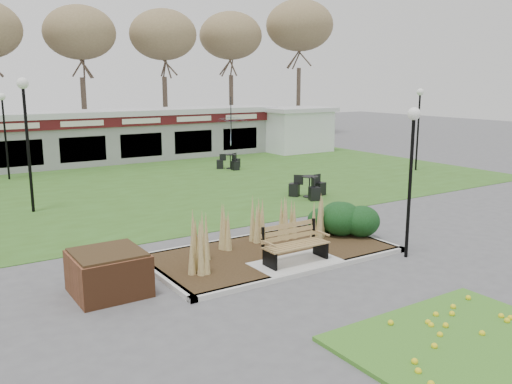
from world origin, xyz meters
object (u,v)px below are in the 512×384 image
service_hut (296,129)px  bistro_set_d (230,164)px  brick_planter (108,272)px  food_pavilion (75,138)px  patio_umbrella (231,131)px  lamp_post_far_left (4,117)px  park_bench (294,243)px  lamp_post_near_right (412,150)px  lamp_post_mid_right (25,115)px  lamp_post_far_right (419,111)px  bistro_set_c (309,190)px

service_hut → bistro_set_d: 8.29m
brick_planter → food_pavilion: food_pavilion is taller
bistro_set_d → patio_umbrella: bearing=59.0°
food_pavilion → lamp_post_far_left: (-3.88, -2.96, 1.42)m
bistro_set_d → brick_planter: bearing=-129.3°
park_bench → lamp_post_near_right: (2.87, -1.05, 2.23)m
lamp_post_mid_right → lamp_post_far_left: lamp_post_mid_right is taller
lamp_post_mid_right → lamp_post_far_right: lamp_post_mid_right is taller
park_bench → bistro_set_c: bearing=48.7°
lamp_post_mid_right → lamp_post_far_left: 7.34m
lamp_post_near_right → lamp_post_far_left: size_ratio=0.97×
brick_planter → lamp_post_near_right: 7.85m
lamp_post_near_right → patio_umbrella: bearing=72.9°
park_bench → lamp_post_far_left: bearing=103.1°
lamp_post_near_right → food_pavilion: bearing=97.9°
park_bench → bistro_set_c: size_ratio=1.10×
park_bench → food_pavilion: size_ratio=0.07×
park_bench → patio_umbrella: patio_umbrella is taller
brick_planter → lamp_post_far_right: lamp_post_far_right is taller
lamp_post_far_right → lamp_post_far_left: lamp_post_far_right is taller
food_pavilion → lamp_post_far_right: (14.00, -11.47, 1.53)m
lamp_post_near_right → service_hut: bearing=60.5°
food_pavilion → bistro_set_d: (6.30, -5.89, -1.21)m
service_hut → bistro_set_d: service_hut is taller
lamp_post_mid_right → bistro_set_c: (9.60, -3.36, -3.06)m
lamp_post_mid_right → patio_umbrella: lamp_post_mid_right is taller
park_bench → service_hut: bearing=52.7°
park_bench → bistro_set_c: park_bench is taller
brick_planter → bistro_set_c: 11.10m
food_pavilion → lamp_post_far_right: lamp_post_far_right is taller
food_pavilion → lamp_post_near_right: 21.00m
lamp_post_near_right → lamp_post_far_right: lamp_post_far_right is taller
lamp_post_near_right → brick_planter: bearing=166.1°
lamp_post_mid_right → lamp_post_far_right: (18.26, -1.19, -0.35)m
lamp_post_mid_right → bistro_set_d: bearing=22.6°
park_bench → lamp_post_far_left: (-3.88, 16.75, 2.30)m
brick_planter → lamp_post_far_left: (0.52, 16.00, 2.41)m
brick_planter → lamp_post_mid_right: (0.14, 8.69, 2.89)m
patio_umbrella → bistro_set_c: bearing=-105.9°
service_hut → park_bench: bearing=-127.3°
food_pavilion → bistro_set_d: size_ratio=17.59×
brick_planter → patio_umbrella: size_ratio=0.61×
lamp_post_far_left → bistro_set_c: 14.34m
bistro_set_d → patio_umbrella: size_ratio=0.56×
park_bench → lamp_post_near_right: lamp_post_near_right is taller
service_hut → lamp_post_far_right: bearing=-87.0°
brick_planter → lamp_post_far_right: (18.40, 7.50, 2.53)m
park_bench → lamp_post_mid_right: (-4.26, 9.44, 2.77)m
lamp_post_far_right → patio_umbrella: lamp_post_far_right is taller
park_bench → food_pavilion: bearing=90.0°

